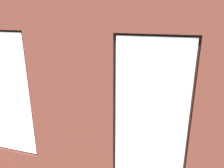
{
  "coord_description": "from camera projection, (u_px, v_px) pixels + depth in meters",
  "views": [
    {
      "loc": [
        -1.36,
        5.34,
        2.89
      ],
      "look_at": [
        0.09,
        0.4,
        1.18
      ],
      "focal_mm": 35.0,
      "sensor_mm": 36.0,
      "label": 1
    }
  ],
  "objects": [
    {
      "name": "potted_plant_foreground_right",
      "position": [
        72.0,
        72.0,
        8.45
      ],
      "size": [
        0.66,
        0.66,
        1.04
      ],
      "color": "#47423D",
      "rests_on": "ground_plane"
    },
    {
      "name": "potted_plant_between_couches",
      "position": [
        130.0,
        153.0,
        3.94
      ],
      "size": [
        0.42,
        0.42,
        0.75
      ],
      "color": "#47423D",
      "rests_on": "ground_plane"
    },
    {
      "name": "brick_wall_with_windows",
      "position": [
        71.0,
        94.0,
        3.08
      ],
      "size": [
        6.15,
        0.3,
        3.57
      ],
      "color": "brown",
      "rests_on": "ground_plane"
    },
    {
      "name": "cup_ceramic",
      "position": [
        99.0,
        98.0,
        6.43
      ],
      "size": [
        0.07,
        0.07,
        0.09
      ],
      "primitive_type": "cylinder",
      "color": "#B23D38",
      "rests_on": "coffee_table"
    },
    {
      "name": "couch_by_window",
      "position": [
        64.0,
        148.0,
        4.29
      ],
      "size": [
        1.72,
        0.87,
        0.8
      ],
      "color": "black",
      "rests_on": "ground_plane"
    },
    {
      "name": "potted_plant_beside_window_right",
      "position": [
        4.0,
        124.0,
        4.39
      ],
      "size": [
        0.87,
        0.9,
        1.35
      ],
      "color": "gray",
      "rests_on": "ground_plane"
    },
    {
      "name": "potted_plant_corner_near_left",
      "position": [
        209.0,
        85.0,
        7.2
      ],
      "size": [
        0.91,
        0.96,
        1.45
      ],
      "color": "gray",
      "rests_on": "ground_plane"
    },
    {
      "name": "couch_left",
      "position": [
        217.0,
        137.0,
        4.68
      ],
      "size": [
        0.95,
        2.05,
        0.8
      ],
      "rotation": [
        0.0,
        0.0,
        1.53
      ],
      "color": "black",
      "rests_on": "ground_plane"
    },
    {
      "name": "remote_silver",
      "position": [
        127.0,
        99.0,
        6.45
      ],
      "size": [
        0.06,
        0.17,
        0.02
      ],
      "primitive_type": "cube",
      "rotation": [
        0.0,
        0.0,
        0.04
      ],
      "color": "#B2B2B7",
      "rests_on": "coffee_table"
    },
    {
      "name": "candle_jar",
      "position": [
        113.0,
        98.0,
        6.42
      ],
      "size": [
        0.08,
        0.08,
        0.1
      ],
      "primitive_type": "cylinder",
      "color": "#B7333D",
      "rests_on": "coffee_table"
    },
    {
      "name": "table_plant_small",
      "position": [
        115.0,
        98.0,
        6.28
      ],
      "size": [
        0.11,
        0.11,
        0.18
      ],
      "color": "#9E5638",
      "rests_on": "coffee_table"
    },
    {
      "name": "tv_flatscreen",
      "position": [
        37.0,
        81.0,
        6.82
      ],
      "size": [
        1.04,
        0.2,
        0.7
      ],
      "color": "black",
      "rests_on": "media_console"
    },
    {
      "name": "potted_plant_by_left_couch",
      "position": [
        193.0,
        105.0,
        6.09
      ],
      "size": [
        0.38,
        0.38,
        0.64
      ],
      "color": "#9E5638",
      "rests_on": "ground_plane"
    },
    {
      "name": "media_console",
      "position": [
        39.0,
        98.0,
        7.01
      ],
      "size": [
        0.93,
        0.42,
        0.48
      ],
      "primitive_type": "cube",
      "color": "black",
      "rests_on": "ground_plane"
    },
    {
      "name": "white_wall_right",
      "position": [
        15.0,
        52.0,
        6.19
      ],
      "size": [
        0.1,
        5.23,
        3.57
      ],
      "primitive_type": "cube",
      "color": "silver",
      "rests_on": "ground_plane"
    },
    {
      "name": "potted_plant_mid_room_small",
      "position": [
        165.0,
        101.0,
        6.54
      ],
      "size": [
        0.25,
        0.25,
        0.52
      ],
      "color": "#47423D",
      "rests_on": "ground_plane"
    },
    {
      "name": "ground_plane",
      "position": [
        119.0,
        121.0,
        6.15
      ],
      "size": [
        6.75,
        6.23,
        0.1
      ],
      "primitive_type": "cube",
      "color": "brown"
    },
    {
      "name": "coffee_table",
      "position": [
        113.0,
        101.0,
        6.45
      ],
      "size": [
        1.37,
        0.74,
        0.43
      ],
      "color": "tan",
      "rests_on": "ground_plane"
    }
  ]
}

